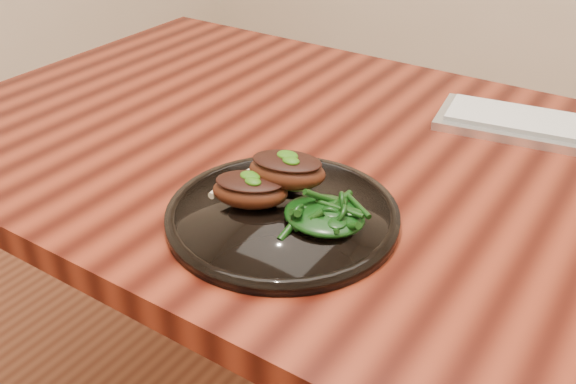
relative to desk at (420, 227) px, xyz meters
The scene contains 6 objects.
desk is the anchor object (origin of this frame).
plate 0.24m from the desk, 117.82° to the right, with size 0.29×0.29×0.02m.
lamb_chop_front 0.28m from the desk, 124.98° to the right, with size 0.11×0.09×0.04m.
lamb_chop_back 0.25m from the desk, 124.68° to the right, with size 0.11×0.09×0.04m.
herb_smear 0.22m from the desk, 135.59° to the right, with size 0.08×0.05×0.01m, color #174407.
greens_heap 0.23m from the desk, 104.17° to the right, with size 0.10×0.09×0.04m.
Camera 1 is at (0.26, -0.74, 1.19)m, focal length 40.00 mm.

